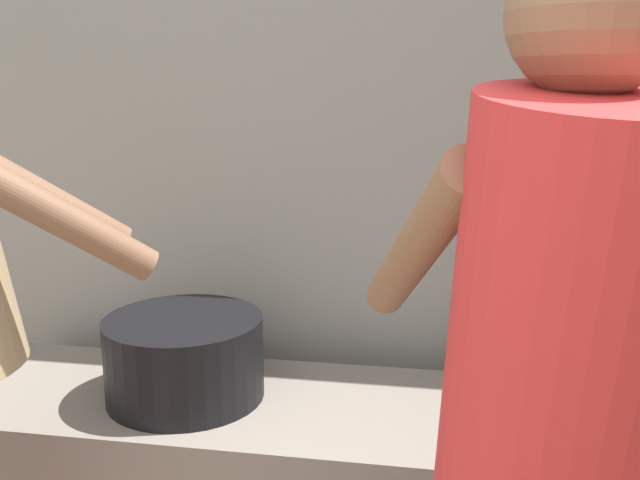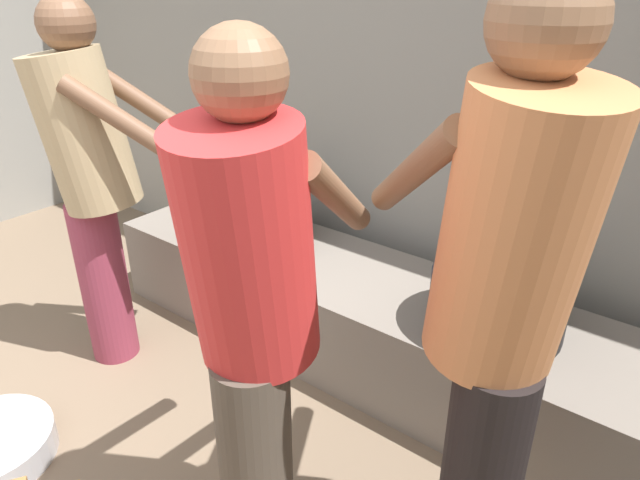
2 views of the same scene
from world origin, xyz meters
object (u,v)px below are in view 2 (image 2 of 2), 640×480
at_px(cooking_pot_main, 497,302).
at_px(cooking_pot_secondary, 261,217).
at_px(cook_in_red_shirt, 252,310).
at_px(cook_in_orange_shirt, 502,304).
at_px(cook_in_tan_shirt, 92,173).

bearing_deg(cooking_pot_main, cooking_pot_secondary, 179.26).
bearing_deg(cook_in_red_shirt, cooking_pot_secondary, 132.94).
relative_size(cooking_pot_secondary, cook_in_orange_shirt, 0.29).
bearing_deg(cook_in_tan_shirt, cooking_pot_main, 22.96).
xyz_separation_m(cooking_pot_secondary, cook_in_tan_shirt, (-0.30, -0.63, 0.33)).
bearing_deg(cooking_pot_secondary, cook_in_red_shirt, -47.06).
bearing_deg(cook_in_orange_shirt, cook_in_red_shirt, -151.17).
distance_m(cooking_pot_secondary, cook_in_tan_shirt, 0.78).
relative_size(cooking_pot_main, cook_in_red_shirt, 0.45).
bearing_deg(cook_in_red_shirt, cook_in_orange_shirt, 28.83).
distance_m(cooking_pot_main, cook_in_red_shirt, 1.03).
xyz_separation_m(cooking_pot_secondary, cook_in_red_shirt, (0.88, -0.95, 0.32)).
relative_size(cook_in_orange_shirt, cook_in_tan_shirt, 1.07).
bearing_deg(cooking_pot_secondary, cook_in_orange_shirt, -26.01).
xyz_separation_m(cook_in_red_shirt, cook_in_orange_shirt, (0.50, 0.28, 0.07)).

